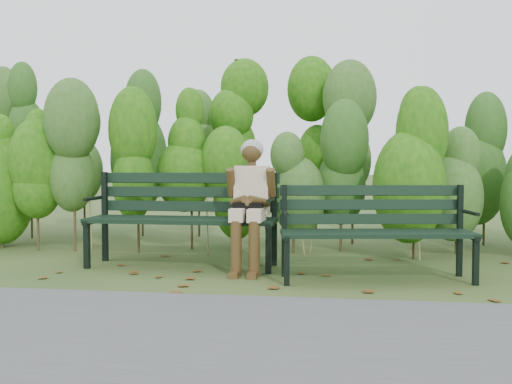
# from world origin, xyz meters

# --- Properties ---
(ground) EXTENTS (80.00, 80.00, 0.00)m
(ground) POSITION_xyz_m (0.00, 0.00, 0.00)
(ground) COLOR #28461B
(footpath) EXTENTS (60.00, 2.50, 0.01)m
(footpath) POSITION_xyz_m (0.00, -2.20, 0.01)
(footpath) COLOR #474749
(footpath) RESTS_ON ground
(hedge_band) EXTENTS (11.04, 1.67, 2.42)m
(hedge_band) POSITION_xyz_m (0.00, 1.86, 1.26)
(hedge_band) COLOR #47381E
(hedge_band) RESTS_ON ground
(leaf_litter) EXTENTS (5.78, 2.20, 0.01)m
(leaf_litter) POSITION_xyz_m (-0.66, -0.04, 0.00)
(leaf_litter) COLOR brown
(leaf_litter) RESTS_ON ground
(bench_left) EXTENTS (1.88, 0.63, 0.94)m
(bench_left) POSITION_xyz_m (-0.74, 0.39, 0.55)
(bench_left) COLOR black
(bench_left) RESTS_ON ground
(bench_right) EXTENTS (1.74, 0.79, 0.84)m
(bench_right) POSITION_xyz_m (1.13, -0.04, 0.49)
(bench_right) COLOR black
(bench_right) RESTS_ON ground
(seated_woman) EXTENTS (0.48, 0.70, 1.26)m
(seated_woman) POSITION_xyz_m (-0.04, 0.20, 0.73)
(seated_woman) COLOR beige
(seated_woman) RESTS_ON ground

